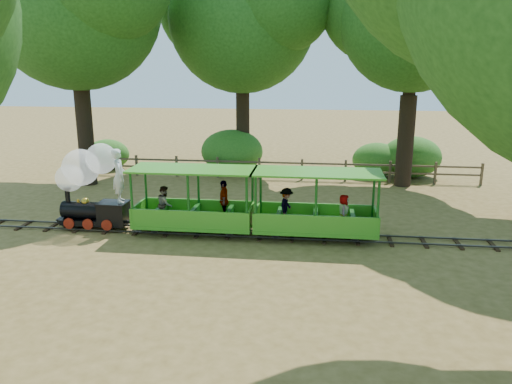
# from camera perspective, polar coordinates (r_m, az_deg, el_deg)

# --- Properties ---
(ground) EXTENTS (90.00, 90.00, 0.00)m
(ground) POSITION_cam_1_polar(r_m,az_deg,el_deg) (15.82, 0.53, -5.06)
(ground) COLOR #9F8044
(ground) RESTS_ON ground
(track) EXTENTS (22.00, 1.00, 0.10)m
(track) POSITION_cam_1_polar(r_m,az_deg,el_deg) (15.80, 0.53, -4.82)
(track) COLOR #3F3D3A
(track) RESTS_ON ground
(locomotive) EXTENTS (2.62, 1.18, 2.89)m
(locomotive) POSITION_cam_1_polar(r_m,az_deg,el_deg) (16.98, -18.51, 1.31)
(locomotive) COLOR black
(locomotive) RESTS_ON ground
(carriage_front) EXTENTS (3.91, 1.60, 2.03)m
(carriage_front) POSITION_cam_1_polar(r_m,az_deg,el_deg) (15.95, -7.04, -1.86)
(carriage_front) COLOR #3B9721
(carriage_front) RESTS_ON track
(carriage_rear) EXTENTS (3.91, 1.60, 2.03)m
(carriage_rear) POSITION_cam_1_polar(r_m,az_deg,el_deg) (15.49, 6.55, -2.42)
(carriage_rear) COLOR #3B9721
(carriage_rear) RESTS_ON track
(oak_nc) EXTENTS (8.62, 7.59, 10.77)m
(oak_nc) POSITION_cam_1_polar(r_m,az_deg,el_deg) (24.80, -1.65, 19.99)
(oak_nc) COLOR #2D2116
(oak_nc) RESTS_ON ground
(oak_ne) EXTENTS (7.74, 6.81, 10.26)m
(oak_ne) POSITION_cam_1_polar(r_m,az_deg,el_deg) (22.81, 17.64, 19.33)
(oak_ne) COLOR #2D2116
(oak_ne) RESTS_ON ground
(fence) EXTENTS (18.10, 0.10, 1.00)m
(fence) POSITION_cam_1_polar(r_m,az_deg,el_deg) (23.35, 2.82, 2.83)
(fence) COLOR brown
(fence) RESTS_ON ground
(shrub_west) EXTENTS (2.21, 1.70, 1.53)m
(shrub_west) POSITION_cam_1_polar(r_m,az_deg,el_deg) (26.77, -16.58, 4.16)
(shrub_west) COLOR #2D6B1E
(shrub_west) RESTS_ON ground
(shrub_mid_w) EXTENTS (3.09, 2.37, 2.14)m
(shrub_mid_w) POSITION_cam_1_polar(r_m,az_deg,el_deg) (24.84, -2.77, 4.69)
(shrub_mid_w) COLOR #2D6B1E
(shrub_mid_w) RESTS_ON ground
(shrub_mid_e) EXTENTS (2.34, 1.80, 1.62)m
(shrub_mid_e) POSITION_cam_1_polar(r_m,az_deg,el_deg) (24.68, 13.65, 3.62)
(shrub_mid_e) COLOR #2D6B1E
(shrub_mid_e) RESTS_ON ground
(shrub_east) EXTENTS (2.83, 2.18, 1.96)m
(shrub_east) POSITION_cam_1_polar(r_m,az_deg,el_deg) (24.88, 17.31, 3.85)
(shrub_east) COLOR #2D6B1E
(shrub_east) RESTS_ON ground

